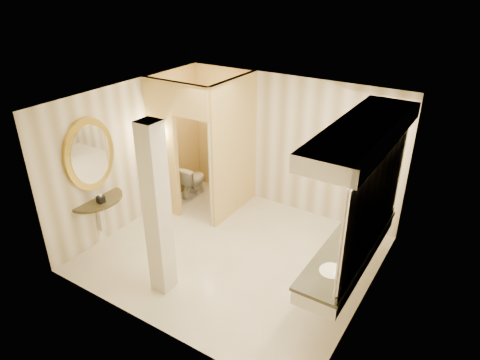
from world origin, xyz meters
name	(u,v)px	position (x,y,z in m)	size (l,w,h in m)	color
floor	(234,253)	(0.00, 0.00, 0.00)	(4.50, 4.50, 0.00)	white
ceiling	(232,102)	(0.00, 0.00, 2.70)	(4.50, 4.50, 0.00)	white
wall_back	(289,145)	(0.00, 2.00, 1.35)	(4.50, 0.02, 2.70)	silver
wall_front	(145,246)	(0.00, -2.00, 1.35)	(4.50, 0.02, 2.70)	silver
wall_left	(132,155)	(-2.25, 0.00, 1.35)	(0.02, 4.00, 2.70)	silver
wall_right	(373,225)	(2.25, 0.00, 1.35)	(0.02, 4.00, 2.70)	silver
toilet_closet	(211,148)	(-1.13, 0.96, 1.39)	(1.50, 1.55, 2.70)	#E2D276
wall_sconce	(159,132)	(-1.93, 0.43, 1.73)	(0.14, 0.14, 0.42)	#B5793A
vanity	(358,200)	(1.98, 0.08, 1.63)	(0.75, 2.75, 2.09)	beige
console_shelf	(93,174)	(-2.21, -0.94, 1.34)	(0.97, 0.97, 1.94)	black
pillar	(157,211)	(-0.45, -1.28, 1.35)	(0.29, 0.29, 2.70)	beige
tissue_box	(101,199)	(-2.04, -0.99, 0.93)	(0.11, 0.11, 0.11)	black
toilet	(192,180)	(-1.92, 1.31, 0.35)	(0.39, 0.69, 0.70)	white
soap_bottle_a	(350,228)	(1.84, 0.41, 0.94)	(0.06, 0.06, 0.13)	beige
soap_bottle_b	(360,227)	(1.96, 0.52, 0.94)	(0.10, 0.10, 0.13)	silver
soap_bottle_c	(352,227)	(1.86, 0.42, 0.97)	(0.07, 0.07, 0.18)	#C6B28C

